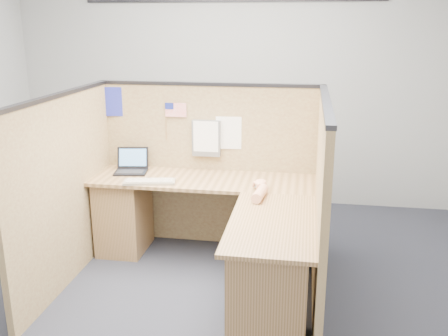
% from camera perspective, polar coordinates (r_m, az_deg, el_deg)
% --- Properties ---
extents(floor, '(5.00, 5.00, 0.00)m').
position_cam_1_polar(floor, '(4.06, -4.31, -13.97)').
color(floor, black).
rests_on(floor, ground).
extents(wall_back, '(5.00, 0.00, 5.00)m').
position_cam_1_polar(wall_back, '(5.75, 0.78, 9.87)').
color(wall_back, '#9B9EA0').
rests_on(wall_back, floor).
extents(cubicle_partitions, '(2.06, 1.83, 1.53)m').
position_cam_1_polar(cubicle_partitions, '(4.12, -3.13, -1.74)').
color(cubicle_partitions, brown).
rests_on(cubicle_partitions, floor).
extents(l_desk, '(1.95, 1.75, 0.73)m').
position_cam_1_polar(l_desk, '(4.09, -0.95, -7.48)').
color(l_desk, brown).
rests_on(l_desk, floor).
extents(laptop, '(0.32, 0.32, 0.21)m').
position_cam_1_polar(laptop, '(4.64, -10.40, 0.24)').
color(laptop, black).
rests_on(laptop, l_desk).
extents(keyboard, '(0.46, 0.23, 0.03)m').
position_cam_1_polar(keyboard, '(4.29, -8.51, -1.54)').
color(keyboard, gray).
rests_on(keyboard, l_desk).
extents(mouse, '(0.14, 0.11, 0.05)m').
position_cam_1_polar(mouse, '(4.10, 4.19, -2.08)').
color(mouse, silver).
rests_on(mouse, l_desk).
extents(hand_forearm, '(0.12, 0.43, 0.09)m').
position_cam_1_polar(hand_forearm, '(3.95, 4.15, -2.55)').
color(hand_forearm, tan).
rests_on(hand_forearm, l_desk).
extents(blue_poster, '(0.20, 0.03, 0.27)m').
position_cam_1_polar(blue_poster, '(4.76, -12.28, 7.41)').
color(blue_poster, '#202795').
rests_on(blue_poster, cubicle_partitions).
extents(american_flag, '(0.20, 0.01, 0.34)m').
position_cam_1_polar(american_flag, '(4.58, -5.81, 6.48)').
color(american_flag, olive).
rests_on(american_flag, cubicle_partitions).
extents(file_holder, '(0.26, 0.05, 0.33)m').
position_cam_1_polar(file_holder, '(4.54, -2.04, 3.44)').
color(file_holder, slate).
rests_on(file_holder, cubicle_partitions).
extents(paper_left, '(0.20, 0.02, 0.26)m').
position_cam_1_polar(paper_left, '(4.53, 0.50, 3.79)').
color(paper_left, white).
rests_on(paper_left, cubicle_partitions).
extents(paper_right, '(0.23, 0.01, 0.30)m').
position_cam_1_polar(paper_right, '(4.52, 0.53, 4.03)').
color(paper_right, white).
rests_on(paper_right, cubicle_partitions).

